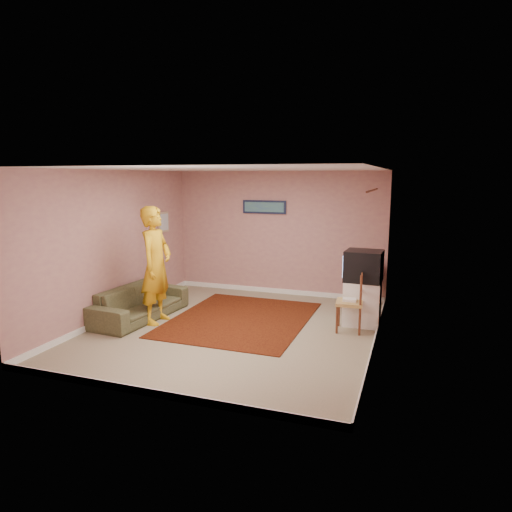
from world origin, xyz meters
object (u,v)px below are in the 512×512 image
(crt_tv, at_px, (363,266))
(person, at_px, (156,265))
(sofa, at_px, (140,302))
(tv_cabinet, at_px, (362,303))
(chair_a, at_px, (371,279))
(chair_b, at_px, (350,295))

(crt_tv, height_order, person, person)
(crt_tv, distance_m, sofa, 3.93)
(sofa, bearing_deg, tv_cabinet, -71.55)
(tv_cabinet, distance_m, chair_a, 1.25)
(crt_tv, distance_m, chair_a, 1.34)
(crt_tv, relative_size, chair_b, 1.20)
(tv_cabinet, bearing_deg, crt_tv, 176.96)
(sofa, bearing_deg, chair_b, -77.12)
(tv_cabinet, bearing_deg, chair_a, 89.22)
(chair_b, relative_size, sofa, 0.27)
(person, bearing_deg, chair_b, -81.19)
(crt_tv, relative_size, chair_a, 1.39)
(crt_tv, relative_size, person, 0.32)
(tv_cabinet, relative_size, chair_b, 1.43)
(tv_cabinet, relative_size, person, 0.38)
(chair_a, relative_size, person, 0.23)
(chair_b, height_order, sofa, chair_b)
(tv_cabinet, xyz_separation_m, chair_a, (0.02, 1.24, 0.14))
(sofa, bearing_deg, person, -97.94)
(chair_b, xyz_separation_m, sofa, (-3.59, -0.54, -0.31))
(person, bearing_deg, tv_cabinet, -75.21)
(tv_cabinet, height_order, crt_tv, crt_tv)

